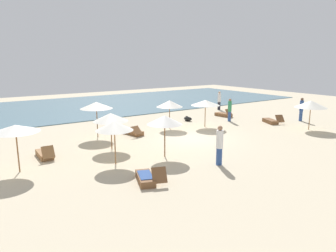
{
  "coord_description": "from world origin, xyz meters",
  "views": [
    {
      "loc": [
        -11.95,
        -14.55,
        4.85
      ],
      "look_at": [
        -1.99,
        -0.27,
        1.1
      ],
      "focal_mm": 33.29,
      "sensor_mm": 36.0,
      "label": 1
    }
  ],
  "objects_px": {
    "umbrella_0": "(111,117)",
    "umbrella_6": "(205,103)",
    "umbrella_4": "(114,126)",
    "lounger_2": "(224,114)",
    "person_3": "(230,110)",
    "person_1": "(301,109)",
    "lounger_0": "(133,132)",
    "umbrella_1": "(170,104)",
    "dog": "(188,119)",
    "person_0": "(219,101)",
    "umbrella_5": "(165,120)",
    "umbrella_7": "(96,105)",
    "umbrella_2": "(311,104)",
    "lounger_4": "(147,178)",
    "person_4": "(220,145)",
    "lounger_1": "(45,154)",
    "umbrella_3": "(15,129)",
    "lounger_3": "(271,121)"
  },
  "relations": [
    {
      "from": "umbrella_7",
      "to": "lounger_3",
      "type": "bearing_deg",
      "value": -15.29
    },
    {
      "from": "umbrella_2",
      "to": "person_1",
      "type": "height_order",
      "value": "umbrella_2"
    },
    {
      "from": "umbrella_7",
      "to": "person_0",
      "type": "xyz_separation_m",
      "value": [
        13.98,
        3.57,
        -1.13
      ]
    },
    {
      "from": "umbrella_6",
      "to": "person_1",
      "type": "distance_m",
      "value": 8.24
    },
    {
      "from": "lounger_2",
      "to": "lounger_4",
      "type": "height_order",
      "value": "lounger_2"
    },
    {
      "from": "umbrella_4",
      "to": "umbrella_6",
      "type": "height_order",
      "value": "umbrella_4"
    },
    {
      "from": "umbrella_4",
      "to": "dog",
      "type": "distance_m",
      "value": 11.31
    },
    {
      "from": "dog",
      "to": "umbrella_6",
      "type": "bearing_deg",
      "value": -97.37
    },
    {
      "from": "lounger_2",
      "to": "person_3",
      "type": "xyz_separation_m",
      "value": [
        -1.16,
        -1.76,
        0.77
      ]
    },
    {
      "from": "umbrella_3",
      "to": "person_3",
      "type": "bearing_deg",
      "value": 10.17
    },
    {
      "from": "person_1",
      "to": "person_3",
      "type": "relative_size",
      "value": 1.02
    },
    {
      "from": "umbrella_0",
      "to": "umbrella_4",
      "type": "height_order",
      "value": "umbrella_4"
    },
    {
      "from": "lounger_4",
      "to": "umbrella_5",
      "type": "bearing_deg",
      "value": 43.36
    },
    {
      "from": "umbrella_4",
      "to": "umbrella_7",
      "type": "bearing_deg",
      "value": 76.15
    },
    {
      "from": "umbrella_2",
      "to": "umbrella_4",
      "type": "relative_size",
      "value": 1.05
    },
    {
      "from": "person_1",
      "to": "dog",
      "type": "bearing_deg",
      "value": 145.2
    },
    {
      "from": "lounger_0",
      "to": "person_4",
      "type": "height_order",
      "value": "person_4"
    },
    {
      "from": "umbrella_6",
      "to": "person_3",
      "type": "xyz_separation_m",
      "value": [
        2.97,
        0.44,
        -0.83
      ]
    },
    {
      "from": "umbrella_1",
      "to": "umbrella_6",
      "type": "bearing_deg",
      "value": -23.93
    },
    {
      "from": "dog",
      "to": "lounger_3",
      "type": "bearing_deg",
      "value": -42.54
    },
    {
      "from": "umbrella_0",
      "to": "umbrella_5",
      "type": "bearing_deg",
      "value": -60.42
    },
    {
      "from": "lounger_0",
      "to": "person_1",
      "type": "bearing_deg",
      "value": -15.04
    },
    {
      "from": "lounger_2",
      "to": "umbrella_4",
      "type": "bearing_deg",
      "value": -155.33
    },
    {
      "from": "umbrella_0",
      "to": "umbrella_6",
      "type": "distance_m",
      "value": 8.17
    },
    {
      "from": "umbrella_0",
      "to": "umbrella_6",
      "type": "xyz_separation_m",
      "value": [
        8.05,
        1.41,
        -0.01
      ]
    },
    {
      "from": "umbrella_4",
      "to": "lounger_3",
      "type": "bearing_deg",
      "value": 7.57
    },
    {
      "from": "umbrella_0",
      "to": "lounger_0",
      "type": "bearing_deg",
      "value": 40.87
    },
    {
      "from": "umbrella_1",
      "to": "umbrella_2",
      "type": "distance_m",
      "value": 9.81
    },
    {
      "from": "umbrella_2",
      "to": "umbrella_7",
      "type": "relative_size",
      "value": 0.95
    },
    {
      "from": "umbrella_2",
      "to": "person_0",
      "type": "bearing_deg",
      "value": 84.66
    },
    {
      "from": "umbrella_5",
      "to": "dog",
      "type": "bearing_deg",
      "value": 44.57
    },
    {
      "from": "lounger_0",
      "to": "person_0",
      "type": "height_order",
      "value": "person_0"
    },
    {
      "from": "umbrella_7",
      "to": "lounger_1",
      "type": "xyz_separation_m",
      "value": [
        -3.82,
        -2.44,
        -1.87
      ]
    },
    {
      "from": "dog",
      "to": "lounger_1",
      "type": "bearing_deg",
      "value": -164.21
    },
    {
      "from": "lounger_1",
      "to": "lounger_4",
      "type": "distance_m",
      "value": 6.21
    },
    {
      "from": "person_4",
      "to": "lounger_1",
      "type": "bearing_deg",
      "value": 137.98
    },
    {
      "from": "umbrella_3",
      "to": "dog",
      "type": "distance_m",
      "value": 14.18
    },
    {
      "from": "umbrella_1",
      "to": "umbrella_3",
      "type": "height_order",
      "value": "umbrella_3"
    },
    {
      "from": "lounger_1",
      "to": "lounger_2",
      "type": "bearing_deg",
      "value": 11.3
    },
    {
      "from": "umbrella_4",
      "to": "lounger_4",
      "type": "xyz_separation_m",
      "value": [
        0.05,
        -2.76,
        -1.66
      ]
    },
    {
      "from": "person_1",
      "to": "person_3",
      "type": "xyz_separation_m",
      "value": [
        -4.76,
        3.18,
        -0.02
      ]
    },
    {
      "from": "lounger_2",
      "to": "umbrella_0",
      "type": "bearing_deg",
      "value": -163.49
    },
    {
      "from": "umbrella_6",
      "to": "person_3",
      "type": "distance_m",
      "value": 3.12
    },
    {
      "from": "lounger_2",
      "to": "person_3",
      "type": "relative_size",
      "value": 0.93
    },
    {
      "from": "lounger_0",
      "to": "umbrella_6",
      "type": "bearing_deg",
      "value": -8.45
    },
    {
      "from": "umbrella_0",
      "to": "umbrella_1",
      "type": "distance_m",
      "value": 6.16
    },
    {
      "from": "umbrella_1",
      "to": "lounger_2",
      "type": "height_order",
      "value": "umbrella_1"
    },
    {
      "from": "lounger_1",
      "to": "umbrella_2",
      "type": "bearing_deg",
      "value": -13.18
    },
    {
      "from": "lounger_2",
      "to": "person_4",
      "type": "bearing_deg",
      "value": -135.89
    },
    {
      "from": "umbrella_1",
      "to": "person_3",
      "type": "bearing_deg",
      "value": -6.63
    }
  ]
}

